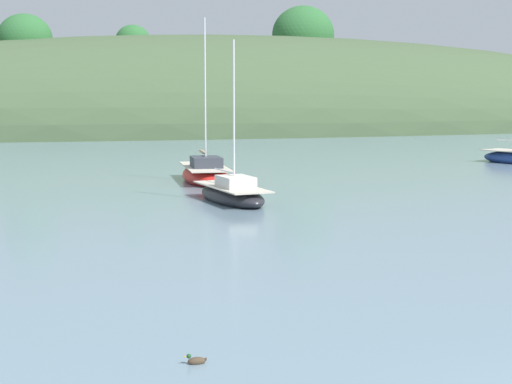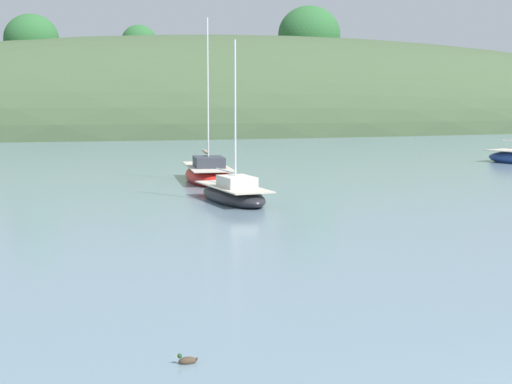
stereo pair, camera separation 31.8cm
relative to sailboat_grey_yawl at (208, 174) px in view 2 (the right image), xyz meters
The scene contains 4 objects.
far_shoreline_hill 62.90m from the sailboat_grey_yawl, 68.45° to the left, with size 150.00×36.00×29.96m.
sailboat_grey_yawl is the anchor object (origin of this frame).
sailboat_blue_center 8.90m from the sailboat_grey_yawl, 96.64° to the right, with size 2.55×6.21×7.63m.
duck_lone_right 31.04m from the sailboat_grey_yawl, 105.03° to the right, with size 0.43×0.20×0.24m.
Camera 2 is at (-9.30, -9.01, 4.95)m, focal length 55.60 mm.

